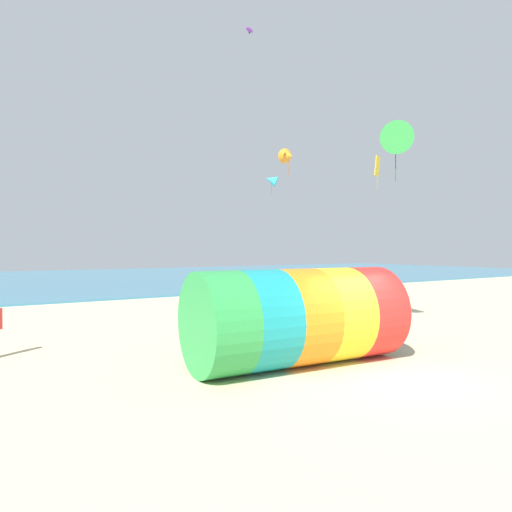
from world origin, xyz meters
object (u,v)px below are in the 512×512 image
kite_handler (396,316)px  kite_orange_delta (288,156)px  giant_inflatable_tube (298,317)px  kite_yellow_diamond (377,167)px  bystander_mid_beach (352,296)px  kite_purple_parafoil (249,30)px  kite_green_delta (396,137)px  kite_cyan_delta (271,180)px

kite_handler → kite_orange_delta: (6.80, 14.95, 8.39)m
giant_inflatable_tube → kite_yellow_diamond: size_ratio=3.39×
kite_orange_delta → bystander_mid_beach: kite_orange_delta is taller
giant_inflatable_tube → kite_yellow_diamond: bearing=33.9°
giant_inflatable_tube → kite_orange_delta: bearing=54.2°
kite_purple_parafoil → kite_yellow_diamond: size_ratio=0.40×
giant_inflatable_tube → kite_green_delta: kite_green_delta is taller
kite_handler → kite_green_delta: (1.53, 1.35, 6.17)m
bystander_mid_beach → kite_handler: bearing=-122.3°
kite_yellow_diamond → kite_green_delta: size_ratio=0.76×
kite_yellow_diamond → bystander_mid_beach: size_ratio=1.04×
kite_handler → bystander_mid_beach: bearing=57.7°
bystander_mid_beach → kite_cyan_delta: bearing=88.8°
kite_handler → kite_yellow_diamond: size_ratio=1.02×
kite_purple_parafoil → kite_handler: bearing=-98.5°
kite_cyan_delta → kite_purple_parafoil: bearing=-162.4°
kite_handler → kite_yellow_diamond: 11.63m
kite_cyan_delta → kite_yellow_diamond: (3.01, -5.45, 0.25)m
kite_green_delta → kite_yellow_diamond: bearing=47.4°
kite_orange_delta → bystander_mid_beach: size_ratio=1.20×
giant_inflatable_tube → kite_green_delta: 8.37m
kite_yellow_diamond → bystander_mid_beach: bearing=-156.6°
giant_inflatable_tube → kite_handler: 4.28m
bystander_mid_beach → kite_orange_delta: bearing=70.8°
kite_green_delta → kite_purple_parafoil: bearing=88.6°
kite_handler → kite_green_delta: kite_green_delta is taller
giant_inflatable_tube → kite_purple_parafoil: (6.02, 12.20, 13.93)m
kite_green_delta → giant_inflatable_tube: bearing=-163.3°
kite_yellow_diamond → kite_purple_parafoil: bearing=135.4°
kite_cyan_delta → kite_orange_delta: 4.56m
giant_inflatable_tube → kite_yellow_diamond: (10.94, 7.36, 6.10)m
kite_cyan_delta → kite_green_delta: (-2.16, -11.08, -0.04)m
kite_orange_delta → kite_yellow_diamond: (-0.10, -7.98, -1.93)m
giant_inflatable_tube → kite_cyan_delta: bearing=58.2°
kite_purple_parafoil → kite_cyan_delta: kite_purple_parafoil is taller
kite_cyan_delta → kite_orange_delta: bearing=39.0°
kite_orange_delta → kite_cyan_delta: bearing=-141.0°
kite_orange_delta → bystander_mid_beach: (-3.26, -9.34, -8.45)m
bystander_mid_beach → kite_purple_parafoil: bearing=105.8°
kite_yellow_diamond → kite_green_delta: kite_yellow_diamond is taller
giant_inflatable_tube → kite_handler: size_ratio=3.34×
kite_cyan_delta → kite_yellow_diamond: size_ratio=0.76×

